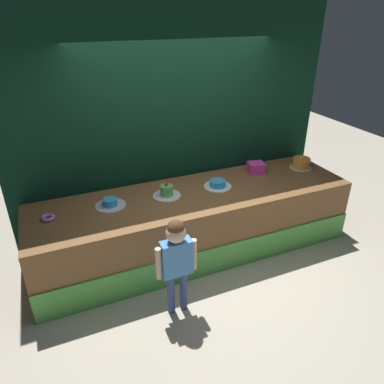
{
  "coord_description": "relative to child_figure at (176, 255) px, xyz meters",
  "views": [
    {
      "loc": [
        -1.55,
        -2.99,
        2.83
      ],
      "look_at": [
        -0.13,
        0.32,
        0.96
      ],
      "focal_mm": 33.59,
      "sensor_mm": 36.0,
      "label": 1
    }
  ],
  "objects": [
    {
      "name": "stage_platform",
      "position": [
        0.59,
        0.9,
        -0.3
      ],
      "size": [
        3.94,
        1.08,
        0.81
      ],
      "color": "brown",
      "rests_on": "ground_plane"
    },
    {
      "name": "cake_center_right",
      "position": [
        0.93,
        0.97,
        0.14
      ],
      "size": [
        0.35,
        0.35,
        0.09
      ],
      "color": "white",
      "rests_on": "stage_platform"
    },
    {
      "name": "cake_center_left",
      "position": [
        0.26,
        0.99,
        0.16
      ],
      "size": [
        0.33,
        0.33,
        0.18
      ],
      "color": "silver",
      "rests_on": "stage_platform"
    },
    {
      "name": "curtain_backdrop",
      "position": [
        0.59,
        1.54,
        0.83
      ],
      "size": [
        4.2,
        0.08,
        3.08
      ],
      "primitive_type": "cube",
      "color": "black",
      "rests_on": "ground_plane"
    },
    {
      "name": "cake_far_right",
      "position": [
        2.27,
        1.04,
        0.18
      ],
      "size": [
        0.3,
        0.3,
        0.2
      ],
      "color": "silver",
      "rests_on": "stage_platform"
    },
    {
      "name": "ground_plane",
      "position": [
        0.59,
        0.38,
        -0.71
      ],
      "size": [
        12.0,
        12.0,
        0.0
      ],
      "primitive_type": "plane",
      "color": "#BCB29E"
    },
    {
      "name": "donut",
      "position": [
        -1.08,
        0.98,
        0.13
      ],
      "size": [
        0.14,
        0.14,
        0.04
      ],
      "primitive_type": "torus",
      "color": "#CC66D8",
      "rests_on": "stage_platform"
    },
    {
      "name": "cake_far_left",
      "position": [
        -0.41,
        1.01,
        0.14
      ],
      "size": [
        0.35,
        0.35,
        0.09
      ],
      "color": "silver",
      "rests_on": "stage_platform"
    },
    {
      "name": "pink_box",
      "position": [
        1.6,
        1.14,
        0.18
      ],
      "size": [
        0.24,
        0.22,
        0.15
      ],
      "primitive_type": "cube",
      "rotation": [
        0.0,
        0.0,
        -0.2
      ],
      "color": "#E13DA4",
      "rests_on": "stage_platform"
    },
    {
      "name": "child_figure",
      "position": [
        0.0,
        0.0,
        0.0
      ],
      "size": [
        0.42,
        0.19,
        1.1
      ],
      "color": "#3F4C8C",
      "rests_on": "ground_plane"
    }
  ]
}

